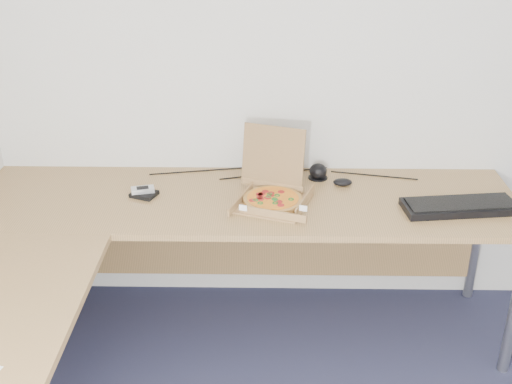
{
  "coord_description": "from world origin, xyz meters",
  "views": [
    {
      "loc": [
        -0.4,
        -1.3,
        2.07
      ],
      "look_at": [
        -0.45,
        1.28,
        0.82
      ],
      "focal_mm": 45.99,
      "sensor_mm": 36.0,
      "label": 1
    }
  ],
  "objects_px": {
    "desk": "(162,251)",
    "wallet": "(144,194)",
    "keyboard": "(460,207)",
    "pizza_box": "(273,195)",
    "drinking_glass": "(276,174)"
  },
  "relations": [
    {
      "from": "desk",
      "to": "wallet",
      "type": "bearing_deg",
      "value": 108.45
    },
    {
      "from": "desk",
      "to": "keyboard",
      "type": "xyz_separation_m",
      "value": [
        1.28,
        0.33,
        0.05
      ]
    },
    {
      "from": "pizza_box",
      "to": "wallet",
      "type": "relative_size",
      "value": 3.14
    },
    {
      "from": "desk",
      "to": "pizza_box",
      "type": "xyz_separation_m",
      "value": [
        0.45,
        0.39,
        0.07
      ]
    },
    {
      "from": "desk",
      "to": "wallet",
      "type": "relative_size",
      "value": 22.61
    },
    {
      "from": "desk",
      "to": "drinking_glass",
      "type": "distance_m",
      "value": 0.74
    },
    {
      "from": "pizza_box",
      "to": "keyboard",
      "type": "bearing_deg",
      "value": 14.86
    },
    {
      "from": "desk",
      "to": "pizza_box",
      "type": "relative_size",
      "value": 7.19
    },
    {
      "from": "pizza_box",
      "to": "keyboard",
      "type": "distance_m",
      "value": 0.83
    },
    {
      "from": "drinking_glass",
      "to": "keyboard",
      "type": "distance_m",
      "value": 0.85
    },
    {
      "from": "drinking_glass",
      "to": "wallet",
      "type": "bearing_deg",
      "value": -168.55
    },
    {
      "from": "drinking_glass",
      "to": "keyboard",
      "type": "relative_size",
      "value": 0.24
    },
    {
      "from": "pizza_box",
      "to": "wallet",
      "type": "distance_m",
      "value": 0.6
    },
    {
      "from": "wallet",
      "to": "desk",
      "type": "bearing_deg",
      "value": -49.71
    },
    {
      "from": "desk",
      "to": "drinking_glass",
      "type": "bearing_deg",
      "value": 50.56
    }
  ]
}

